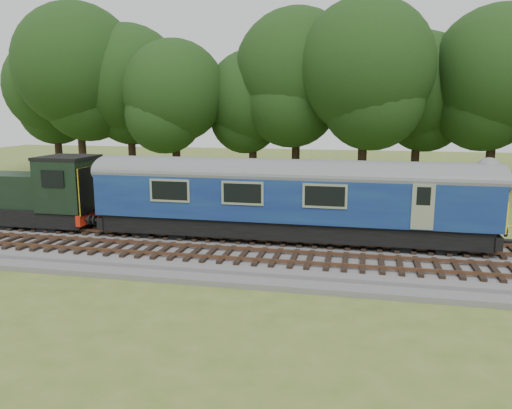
# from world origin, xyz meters

# --- Properties ---
(ground) EXTENTS (120.00, 120.00, 0.00)m
(ground) POSITION_xyz_m (0.00, 0.00, 0.00)
(ground) COLOR #4C6023
(ground) RESTS_ON ground
(ballast) EXTENTS (70.00, 7.00, 0.35)m
(ballast) POSITION_xyz_m (0.00, 0.00, 0.17)
(ballast) COLOR #4C4C4F
(ballast) RESTS_ON ground
(track_north) EXTENTS (67.20, 2.40, 0.21)m
(track_north) POSITION_xyz_m (0.00, 1.40, 0.42)
(track_north) COLOR black
(track_north) RESTS_ON ballast
(track_south) EXTENTS (67.20, 2.40, 0.21)m
(track_south) POSITION_xyz_m (0.00, -1.60, 0.42)
(track_south) COLOR black
(track_south) RESTS_ON ballast
(fence) EXTENTS (64.00, 0.12, 1.00)m
(fence) POSITION_xyz_m (0.00, 4.50, 0.00)
(fence) COLOR #6B6054
(fence) RESTS_ON ground
(tree_line) EXTENTS (70.00, 8.00, 18.00)m
(tree_line) POSITION_xyz_m (0.00, 22.00, 0.00)
(tree_line) COLOR black
(tree_line) RESTS_ON ground
(dmu_railcar) EXTENTS (18.05, 2.86, 3.88)m
(dmu_railcar) POSITION_xyz_m (-2.79, 1.40, 2.61)
(dmu_railcar) COLOR black
(dmu_railcar) RESTS_ON ground
(shunter_loco) EXTENTS (8.92, 2.60, 3.38)m
(shunter_loco) POSITION_xyz_m (-16.71, 1.40, 1.97)
(shunter_loco) COLOR black
(shunter_loco) RESTS_ON ground
(worker) EXTENTS (0.74, 0.65, 1.69)m
(worker) POSITION_xyz_m (-13.11, 0.64, 1.20)
(worker) COLOR orange
(worker) RESTS_ON ballast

